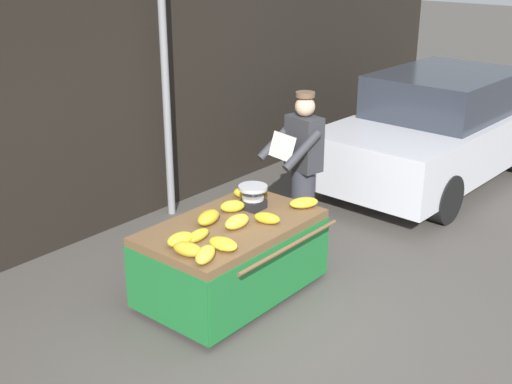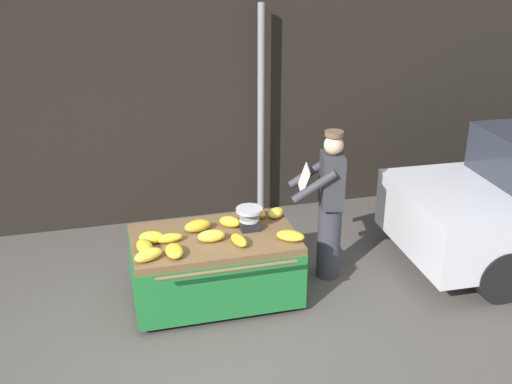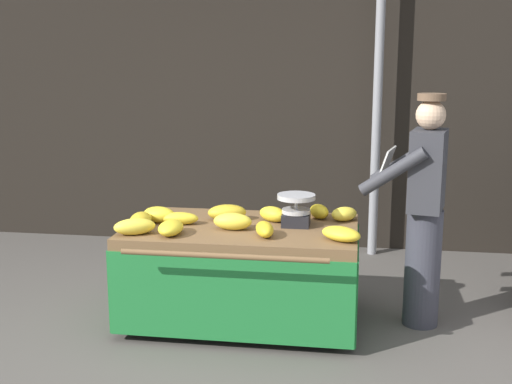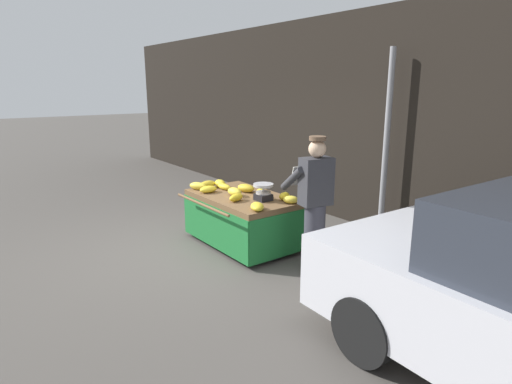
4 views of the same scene
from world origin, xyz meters
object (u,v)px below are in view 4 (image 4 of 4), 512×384
Objects in this scene: banana_bunch_3 at (257,207)px; banana_bunch_6 at (198,186)px; banana_bunch_0 at (284,196)px; weighing_scale at (263,192)px; banana_cart at (243,209)px; banana_bunch_5 at (236,198)px; street_pole at (386,146)px; banana_bunch_7 at (208,184)px; banana_bunch_8 at (246,188)px; banana_bunch_10 at (208,189)px; banana_bunch_1 at (291,200)px; banana_bunch_9 at (224,187)px; banana_bunch_11 at (220,183)px; banana_bunch_2 at (235,192)px; banana_bunch_4 at (261,193)px; vendor_person at (315,205)px.

banana_bunch_3 is 1.00× the size of banana_bunch_6.
weighing_scale is at bearing -121.85° from banana_bunch_0.
banana_bunch_5 reaches higher than banana_cart.
street_pole is at bearing 62.11° from banana_cart.
weighing_scale is 1.14m from banana_bunch_7.
banana_bunch_8 is 1.05× the size of banana_bunch_10.
banana_bunch_1 is at bearing 7.47° from banana_bunch_8.
banana_cart is 6.24× the size of banana_bunch_9.
banana_bunch_0 reaches higher than banana_bunch_5.
banana_bunch_11 is (-1.02, -0.06, -0.06)m from weighing_scale.
banana_bunch_3 is 1.15× the size of banana_bunch_11.
banana_bunch_2 is 1.18× the size of banana_bunch_4.
banana_cart is 0.38m from banana_bunch_4.
banana_bunch_8 is (-0.14, 0.15, 0.27)m from banana_cart.
banana_cart is 6.81× the size of banana_bunch_5.
banana_bunch_1 is 0.77× the size of banana_bunch_9.
banana_bunch_0 is 0.67m from banana_bunch_5.
banana_bunch_8 is (-0.69, -0.17, 0.01)m from banana_bunch_0.
banana_bunch_10 is at bearing -87.53° from banana_bunch_9.
banana_bunch_8 reaches higher than banana_bunch_0.
banana_bunch_1 is 0.73× the size of banana_bunch_6.
banana_bunch_5 is 0.70m from banana_bunch_9.
street_pole is 2.35m from banana_bunch_2.
banana_bunch_1 is 0.76× the size of banana_bunch_2.
banana_bunch_0 is 0.77× the size of banana_bunch_9.
banana_bunch_2 is (-0.79, -0.38, 0.01)m from banana_bunch_1.
vendor_person is (0.30, -1.75, -0.54)m from street_pole.
banana_bunch_9 is 0.16× the size of vendor_person.
banana_bunch_10 is at bearing -143.73° from banana_bunch_4.
banana_bunch_5 is at bearing -159.52° from vendor_person.
banana_bunch_7 is (-0.67, -0.05, -0.00)m from banana_bunch_2.
banana_bunch_8 is (-1.15, -1.75, -0.61)m from street_pole.
banana_bunch_4 is 0.42m from banana_bunch_5.
weighing_scale is 1.11× the size of banana_bunch_11.
banana_cart is 8.09× the size of banana_bunch_1.
banana_bunch_2 is (-0.05, -0.11, 0.27)m from banana_cart.
weighing_scale reaches higher than banana_bunch_2.
banana_bunch_3 is at bearing -142.47° from vendor_person.
banana_bunch_0 is 0.72× the size of banana_bunch_8.
weighing_scale is 0.97× the size of banana_bunch_6.
weighing_scale reaches higher than banana_bunch_9.
street_pole reaches higher than banana_bunch_11.
street_pole is 2.01m from banana_bunch_4.
banana_bunch_8 reaches higher than banana_cart.
banana_bunch_5 is at bearing 4.95° from banana_bunch_10.
banana_bunch_4 is at bearing -155.89° from banana_bunch_0.
banana_bunch_9 is at bearing -174.14° from vendor_person.
banana_bunch_1 is 0.76× the size of banana_bunch_10.
weighing_scale is 0.86m from banana_bunch_9.
banana_bunch_0 is at bearing 59.27° from banana_bunch_5.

